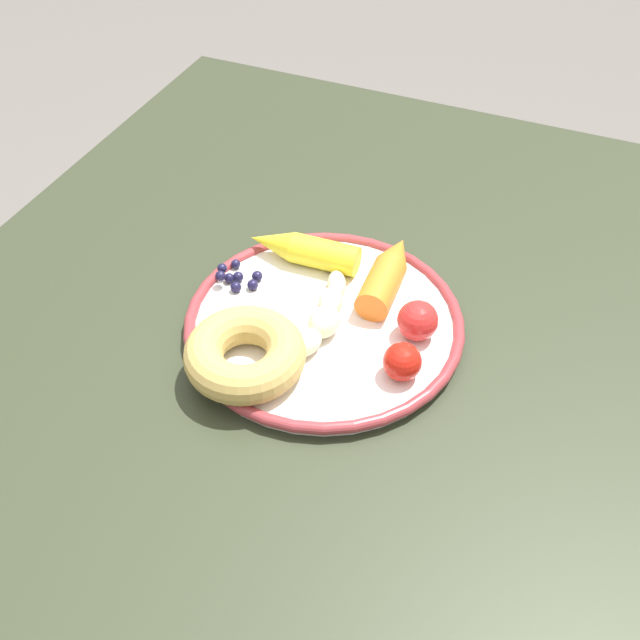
# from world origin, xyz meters

# --- Properties ---
(ground_plane) EXTENTS (6.00, 6.00, 0.00)m
(ground_plane) POSITION_xyz_m (0.00, 0.00, 0.00)
(ground_plane) COLOR #5E5955
(dining_table) EXTENTS (0.93, 0.84, 0.75)m
(dining_table) POSITION_xyz_m (0.00, 0.00, 0.64)
(dining_table) COLOR #2A3120
(dining_table) RESTS_ON ground_plane
(plate) EXTENTS (0.28, 0.28, 0.02)m
(plate) POSITION_xyz_m (-0.03, 0.00, 0.75)
(plate) COLOR silver
(plate) RESTS_ON dining_table
(banana) EXTENTS (0.16, 0.05, 0.03)m
(banana) POSITION_xyz_m (-0.05, -0.00, 0.77)
(banana) COLOR #F5E9AE
(banana) RESTS_ON plate
(carrot_orange) EXTENTS (0.12, 0.04, 0.04)m
(carrot_orange) POSITION_xyz_m (0.05, -0.04, 0.78)
(carrot_orange) COLOR orange
(carrot_orange) RESTS_ON plate
(carrot_yellow) EXTENTS (0.04, 0.13, 0.03)m
(carrot_yellow) POSITION_xyz_m (0.05, 0.06, 0.77)
(carrot_yellow) COLOR yellow
(carrot_yellow) RESTS_ON plate
(donut) EXTENTS (0.15, 0.15, 0.04)m
(donut) POSITION_xyz_m (-0.12, 0.04, 0.78)
(donut) COLOR tan
(donut) RESTS_ON plate
(blueberry_pile) EXTENTS (0.04, 0.05, 0.02)m
(blueberry_pile) POSITION_xyz_m (-0.01, 0.11, 0.76)
(blueberry_pile) COLOR #191638
(blueberry_pile) RESTS_ON plate
(tomato_near) EXTENTS (0.04, 0.04, 0.04)m
(tomato_near) POSITION_xyz_m (-0.07, -0.10, 0.78)
(tomato_near) COLOR red
(tomato_near) RESTS_ON plate
(tomato_mid) EXTENTS (0.04, 0.04, 0.04)m
(tomato_mid) POSITION_xyz_m (-0.01, -0.09, 0.78)
(tomato_mid) COLOR red
(tomato_mid) RESTS_ON plate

